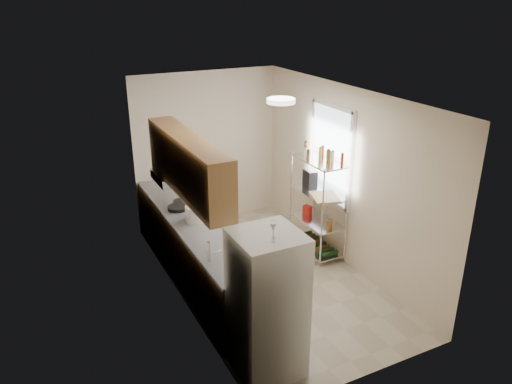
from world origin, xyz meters
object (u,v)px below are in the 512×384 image
Objects in this scene: frying_pan_large at (178,208)px; espresso_machine at (310,177)px; refrigerator at (267,305)px; cutting_board at (325,197)px; rice_cooker at (195,214)px.

frying_pan_large is 1.10× the size of espresso_machine.
refrigerator is 5.61× the size of frying_pan_large.
frying_pan_large is 2.11m from cutting_board.
rice_cooker reaches higher than frying_pan_large.
rice_cooker is 1.94m from espresso_machine.
rice_cooker reaches higher than cutting_board.
rice_cooker is (-0.02, 2.01, 0.21)m from refrigerator.
frying_pan_large is at bearing 176.94° from espresso_machine.
espresso_machine reaches higher than frying_pan_large.
refrigerator is at bearing -75.60° from frying_pan_large.
refrigerator is at bearing -137.40° from cutting_board.
refrigerator reaches higher than rice_cooker.
espresso_machine is at bearing 6.04° from rice_cooker.
refrigerator is 2.50m from frying_pan_large.
frying_pan_large is 0.62× the size of cutting_board.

